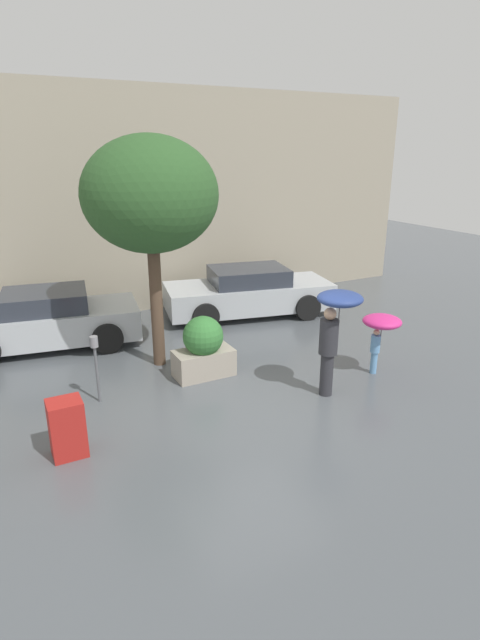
{
  "coord_description": "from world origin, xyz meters",
  "views": [
    {
      "loc": [
        -3.83,
        -7.03,
        4.39
      ],
      "look_at": [
        0.65,
        1.6,
        1.05
      ],
      "focal_mm": 28.0,
      "sensor_mm": 36.0,
      "label": 1
    }
  ],
  "objects_px": {
    "street_tree": "(150,196)",
    "parked_car_far": "(47,320)",
    "planter_box": "(203,348)",
    "person_child": "(381,325)",
    "parked_car_near": "(248,292)",
    "parking_meter": "(95,355)",
    "person_adult": "(335,321)",
    "newspaper_box": "(67,428)"
  },
  "relations": [
    {
      "from": "person_adult",
      "to": "parking_meter",
      "type": "relative_size",
      "value": 1.59
    },
    {
      "from": "person_adult",
      "to": "newspaper_box",
      "type": "bearing_deg",
      "value": -144.74
    },
    {
      "from": "planter_box",
      "to": "person_adult",
      "type": "bearing_deg",
      "value": -46.48
    },
    {
      "from": "newspaper_box",
      "to": "person_child",
      "type": "bearing_deg",
      "value": 0.62
    },
    {
      "from": "street_tree",
      "to": "parked_car_far",
      "type": "bearing_deg",
      "value": 131.72
    },
    {
      "from": "parking_meter",
      "to": "newspaper_box",
      "type": "xyz_separation_m",
      "value": [
        -0.78,
        -1.49,
        -0.47
      ]
    },
    {
      "from": "parked_car_far",
      "to": "street_tree",
      "type": "bearing_deg",
      "value": -129.33
    },
    {
      "from": "person_adult",
      "to": "street_tree",
      "type": "height_order",
      "value": "street_tree"
    },
    {
      "from": "parked_car_near",
      "to": "parking_meter",
      "type": "bearing_deg",
      "value": 135.36
    },
    {
      "from": "person_adult",
      "to": "street_tree",
      "type": "distance_m",
      "value": 4.26
    },
    {
      "from": "person_adult",
      "to": "newspaper_box",
      "type": "height_order",
      "value": "person_adult"
    },
    {
      "from": "newspaper_box",
      "to": "parked_car_near",
      "type": "bearing_deg",
      "value": 40.0
    },
    {
      "from": "street_tree",
      "to": "parking_meter",
      "type": "height_order",
      "value": "street_tree"
    },
    {
      "from": "person_child",
      "to": "newspaper_box",
      "type": "distance_m",
      "value": 6.15
    },
    {
      "from": "person_adult",
      "to": "parking_meter",
      "type": "height_order",
      "value": "person_adult"
    },
    {
      "from": "planter_box",
      "to": "person_child",
      "type": "relative_size",
      "value": 1.0
    },
    {
      "from": "parked_car_far",
      "to": "parked_car_near",
      "type": "bearing_deg",
      "value": -82.04
    },
    {
      "from": "planter_box",
      "to": "parked_car_far",
      "type": "relative_size",
      "value": 0.29
    },
    {
      "from": "person_child",
      "to": "parking_meter",
      "type": "relative_size",
      "value": 0.99
    },
    {
      "from": "person_child",
      "to": "parked_car_far",
      "type": "bearing_deg",
      "value": -167.78
    },
    {
      "from": "street_tree",
      "to": "planter_box",
      "type": "bearing_deg",
      "value": -58.53
    },
    {
      "from": "planter_box",
      "to": "person_adult",
      "type": "relative_size",
      "value": 0.63
    },
    {
      "from": "person_child",
      "to": "parking_meter",
      "type": "xyz_separation_m",
      "value": [
        -5.35,
        1.42,
        -0.14
      ]
    },
    {
      "from": "parked_car_near",
      "to": "newspaper_box",
      "type": "bearing_deg",
      "value": 141.69
    },
    {
      "from": "planter_box",
      "to": "person_adult",
      "type": "distance_m",
      "value": 2.72
    },
    {
      "from": "person_child",
      "to": "street_tree",
      "type": "xyz_separation_m",
      "value": [
        -3.81,
        2.55,
        2.48
      ]
    },
    {
      "from": "parked_car_far",
      "to": "newspaper_box",
      "type": "relative_size",
      "value": 4.81
    },
    {
      "from": "parked_car_near",
      "to": "parked_car_far",
      "type": "bearing_deg",
      "value": 100.71
    },
    {
      "from": "parked_car_near",
      "to": "person_adult",
      "type": "bearing_deg",
      "value": -178.89
    },
    {
      "from": "person_child",
      "to": "parked_car_near",
      "type": "xyz_separation_m",
      "value": [
        -0.5,
        4.65,
        -0.42
      ]
    },
    {
      "from": "street_tree",
      "to": "parking_meter",
      "type": "xyz_separation_m",
      "value": [
        -1.54,
        -1.13,
        -2.62
      ]
    },
    {
      "from": "parked_car_near",
      "to": "parked_car_far",
      "type": "height_order",
      "value": "same"
    },
    {
      "from": "person_child",
      "to": "newspaper_box",
      "type": "relative_size",
      "value": 1.4
    },
    {
      "from": "street_tree",
      "to": "newspaper_box",
      "type": "relative_size",
      "value": 5.21
    },
    {
      "from": "street_tree",
      "to": "parking_meter",
      "type": "relative_size",
      "value": 3.68
    },
    {
      "from": "person_adult",
      "to": "parked_car_far",
      "type": "xyz_separation_m",
      "value": [
        -4.34,
        5.05,
        -0.84
      ]
    },
    {
      "from": "street_tree",
      "to": "newspaper_box",
      "type": "bearing_deg",
      "value": -131.45
    },
    {
      "from": "parking_meter",
      "to": "parked_car_near",
      "type": "bearing_deg",
      "value": 33.67
    },
    {
      "from": "planter_box",
      "to": "parking_meter",
      "type": "xyz_separation_m",
      "value": [
        -2.14,
        -0.14,
        0.31
      ]
    },
    {
      "from": "planter_box",
      "to": "newspaper_box",
      "type": "height_order",
      "value": "planter_box"
    },
    {
      "from": "planter_box",
      "to": "parking_meter",
      "type": "relative_size",
      "value": 0.99
    },
    {
      "from": "parked_car_far",
      "to": "parking_meter",
      "type": "bearing_deg",
      "value": -163.9
    }
  ]
}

